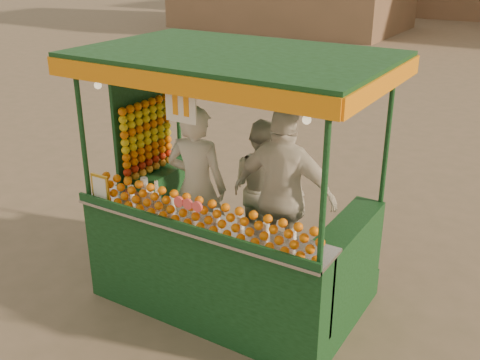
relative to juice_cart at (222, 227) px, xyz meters
The scene contains 5 objects.
ground 0.92m from the juice_cart, 168.83° to the left, with size 90.00×90.00×0.00m, color brown.
juice_cart is the anchor object (origin of this frame).
vendor_left 0.51m from the juice_cart, 166.39° to the left, with size 0.74×0.56×1.82m.
vendor_middle 0.77m from the juice_cart, 84.08° to the left, with size 0.88×0.75×1.57m.
vendor_right 0.75m from the juice_cart, 26.65° to the left, with size 1.15×0.56×1.90m.
Camera 1 is at (3.18, -4.47, 3.65)m, focal length 42.27 mm.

